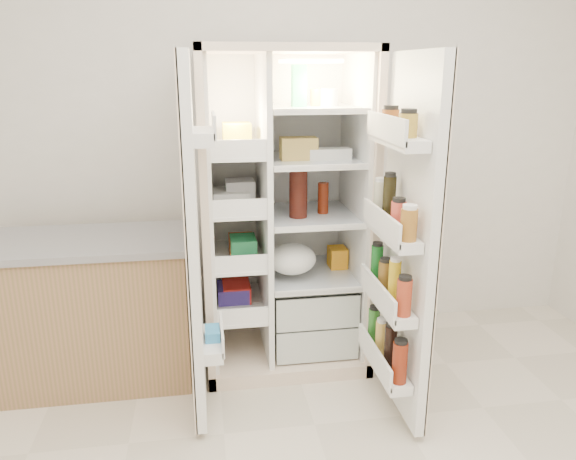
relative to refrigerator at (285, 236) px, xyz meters
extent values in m
cube|color=silver|center=(0.03, 0.35, 0.61)|extent=(4.00, 0.02, 2.70)
cube|color=beige|center=(-0.02, 0.28, 0.16)|extent=(0.92, 0.04, 1.80)
cube|color=beige|center=(-0.46, -0.05, 0.16)|extent=(0.04, 0.70, 1.80)
cube|color=beige|center=(0.42, -0.05, 0.16)|extent=(0.04, 0.70, 1.80)
cube|color=beige|center=(-0.02, -0.05, 1.04)|extent=(0.92, 0.70, 0.04)
cube|color=beige|center=(-0.02, -0.05, -0.70)|extent=(0.92, 0.70, 0.08)
cube|color=white|center=(-0.02, 0.25, 0.18)|extent=(0.84, 0.02, 1.68)
cube|color=white|center=(-0.43, -0.05, 0.18)|extent=(0.02, 0.62, 1.68)
cube|color=white|center=(0.39, -0.05, 0.18)|extent=(0.02, 0.62, 1.68)
cube|color=white|center=(-0.13, -0.05, 0.18)|extent=(0.03, 0.62, 1.68)
cube|color=#BBC4BE|center=(0.14, -0.07, -0.56)|extent=(0.47, 0.52, 0.19)
cube|color=#BBC4BE|center=(0.14, -0.07, -0.36)|extent=(0.47, 0.52, 0.19)
cube|color=#FFD18C|center=(0.14, 0.00, 0.98)|extent=(0.30, 0.30, 0.02)
cube|color=white|center=(-0.28, -0.05, -0.39)|extent=(0.28, 0.58, 0.02)
cube|color=white|center=(-0.28, -0.05, -0.09)|extent=(0.28, 0.58, 0.02)
cube|color=white|center=(-0.28, -0.05, 0.21)|extent=(0.28, 0.58, 0.02)
cube|color=white|center=(-0.28, -0.05, 0.51)|extent=(0.28, 0.58, 0.02)
cube|color=silver|center=(0.14, -0.05, -0.22)|extent=(0.49, 0.58, 0.01)
cube|color=silver|center=(0.14, -0.05, 0.14)|extent=(0.49, 0.58, 0.01)
cube|color=silver|center=(0.14, -0.05, 0.46)|extent=(0.49, 0.58, 0.02)
cube|color=silver|center=(0.14, -0.05, 0.74)|extent=(0.49, 0.58, 0.02)
cube|color=red|center=(-0.28, -0.05, -0.33)|extent=(0.16, 0.20, 0.10)
cube|color=#23824A|center=(-0.28, -0.05, -0.02)|extent=(0.14, 0.18, 0.12)
cube|color=white|center=(-0.28, -0.05, 0.25)|extent=(0.20, 0.22, 0.07)
cube|color=yellow|center=(-0.28, -0.05, 0.59)|extent=(0.15, 0.16, 0.14)
cube|color=#4A359F|center=(-0.28, -0.05, -0.34)|extent=(0.18, 0.20, 0.09)
cube|color=#C55222|center=(-0.28, -0.05, -0.03)|extent=(0.14, 0.18, 0.10)
cube|color=silver|center=(-0.28, -0.05, 0.28)|extent=(0.16, 0.16, 0.12)
sphere|color=orange|center=(0.01, -0.15, -0.62)|extent=(0.07, 0.07, 0.07)
sphere|color=orange|center=(0.10, -0.11, -0.62)|extent=(0.07, 0.07, 0.07)
sphere|color=orange|center=(0.20, -0.15, -0.62)|extent=(0.07, 0.07, 0.07)
sphere|color=orange|center=(0.06, -0.01, -0.62)|extent=(0.07, 0.07, 0.07)
sphere|color=orange|center=(0.16, -0.03, -0.62)|extent=(0.07, 0.07, 0.07)
ellipsoid|color=#407A28|center=(0.14, -0.05, -0.34)|extent=(0.26, 0.24, 0.11)
cylinder|color=#3C130D|center=(0.06, -0.12, 0.30)|extent=(0.10, 0.10, 0.32)
cylinder|color=maroon|center=(0.21, -0.06, 0.23)|extent=(0.06, 0.06, 0.18)
cube|color=#2BA162|center=(0.07, -0.08, 0.85)|extent=(0.07, 0.07, 0.22)
cylinder|color=white|center=(0.24, -0.04, 0.79)|extent=(0.10, 0.10, 0.09)
cylinder|color=#AC6F27|center=(0.17, -0.03, 0.79)|extent=(0.07, 0.07, 0.09)
cube|color=silver|center=(0.23, -0.11, 0.49)|extent=(0.23, 0.10, 0.06)
cube|color=tan|center=(0.06, -0.10, 0.52)|extent=(0.20, 0.11, 0.12)
ellipsoid|color=white|center=(0.02, -0.15, -0.13)|extent=(0.27, 0.25, 0.17)
cube|color=#FFA21A|center=(0.32, 0.01, -0.16)|extent=(0.10, 0.12, 0.12)
cube|color=white|center=(-0.52, -0.60, 0.16)|extent=(0.05, 0.40, 1.72)
cube|color=beige|center=(-0.54, -0.60, 0.16)|extent=(0.01, 0.40, 1.72)
cube|color=white|center=(-0.45, -0.60, -0.34)|extent=(0.09, 0.32, 0.06)
cube|color=white|center=(-0.45, -0.60, 0.66)|extent=(0.09, 0.32, 0.06)
cube|color=#338CCC|center=(-0.45, -0.60, -0.31)|extent=(0.07, 0.12, 0.10)
cube|color=white|center=(0.48, -0.69, 0.16)|extent=(0.05, 0.58, 1.72)
cube|color=beige|center=(0.51, -0.69, 0.16)|extent=(0.01, 0.58, 1.72)
cube|color=white|center=(0.40, -0.69, -0.48)|extent=(0.11, 0.50, 0.05)
cube|color=white|center=(0.40, -0.69, -0.14)|extent=(0.11, 0.50, 0.05)
cube|color=white|center=(0.40, -0.69, 0.21)|extent=(0.11, 0.50, 0.05)
cube|color=white|center=(0.40, -0.69, 0.64)|extent=(0.11, 0.50, 0.05)
cylinder|color=maroon|center=(0.40, -0.89, -0.36)|extent=(0.07, 0.07, 0.20)
cylinder|color=black|center=(0.40, -0.76, -0.35)|extent=(0.06, 0.06, 0.22)
cylinder|color=gold|center=(0.40, -0.63, -0.37)|extent=(0.06, 0.06, 0.18)
cylinder|color=#2A6F25|center=(0.40, -0.50, -0.36)|extent=(0.06, 0.06, 0.19)
cylinder|color=#9D321A|center=(0.40, -0.89, -0.03)|extent=(0.07, 0.07, 0.17)
cylinder|color=gold|center=(0.40, -0.76, -0.01)|extent=(0.06, 0.06, 0.21)
cylinder|color=brown|center=(0.40, -0.63, -0.04)|extent=(0.07, 0.07, 0.16)
cylinder|color=#166220|center=(0.40, -0.50, -0.02)|extent=(0.06, 0.06, 0.20)
cylinder|color=#935E20|center=(0.40, -0.89, 0.30)|extent=(0.07, 0.07, 0.14)
cylinder|color=#C84333|center=(0.40, -0.76, 0.30)|extent=(0.07, 0.07, 0.14)
cylinder|color=black|center=(0.40, -0.63, 0.35)|extent=(0.06, 0.06, 0.23)
cylinder|color=#B8B597|center=(0.40, -0.50, 0.32)|extent=(0.06, 0.06, 0.18)
cylinder|color=olive|center=(0.40, -0.81, 0.71)|extent=(0.08, 0.08, 0.10)
cylinder|color=brown|center=(0.40, -0.59, 0.71)|extent=(0.08, 0.08, 0.10)
cube|color=#996D4C|center=(-1.11, -0.12, -0.35)|extent=(1.09, 0.56, 0.78)
cube|color=gray|center=(-1.11, -0.12, 0.06)|extent=(1.13, 0.60, 0.04)
camera|label=1|loc=(-0.46, -3.01, 0.94)|focal=34.00mm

